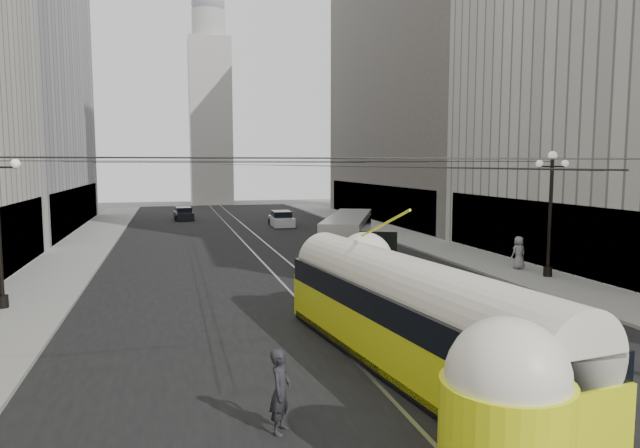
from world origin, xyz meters
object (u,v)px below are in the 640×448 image
pedestrian_crossing_a (281,391)px  pedestrian_sidewalk_right (519,253)px  city_bus (348,235)px  streetcar (408,315)px

pedestrian_crossing_a → pedestrian_sidewalk_right: 22.14m
city_bus → pedestrian_crossing_a: size_ratio=5.87×
streetcar → pedestrian_sidewalk_right: (11.85, 12.29, -0.55)m
streetcar → pedestrian_crossing_a: (-4.26, -2.90, -0.66)m
city_bus → pedestrian_sidewalk_right: (7.74, -6.45, -0.43)m
pedestrian_crossing_a → pedestrian_sidewalk_right: bearing=-19.0°
pedestrian_sidewalk_right → pedestrian_crossing_a: bearing=35.6°
pedestrian_crossing_a → pedestrian_sidewalk_right: (16.11, 15.19, 0.11)m
city_bus → streetcar: bearing=-102.4°
city_bus → pedestrian_sidewalk_right: city_bus is taller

